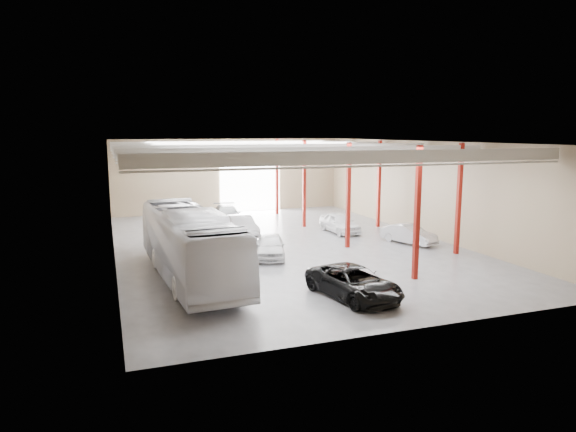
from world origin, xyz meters
TOP-DOWN VIEW (x-y plane):
  - depot_shell at (0.13, 0.48)m, footprint 22.12×32.12m
  - coach_bus at (-7.29, -5.75)m, footprint 3.90×13.40m
  - black_sedan at (-0.65, -11.71)m, footprint 3.40×5.66m
  - car_row_a at (-1.96, -3.00)m, footprint 2.92×4.62m
  - car_row_b at (-2.00, 4.02)m, footprint 1.76×4.67m
  - car_row_c at (-1.86, 9.22)m, footprint 2.78×5.55m
  - car_right_near at (8.30, -2.40)m, footprint 2.71×4.28m
  - car_right_far at (5.50, 2.80)m, footprint 1.97×4.46m

SIDE VIEW (x-z plane):
  - car_right_near at x=8.30m, z-range 0.00..1.33m
  - car_row_a at x=-1.96m, z-range 0.00..1.47m
  - black_sedan at x=-0.65m, z-range 0.00..1.47m
  - car_right_far at x=5.50m, z-range 0.00..1.49m
  - car_row_b at x=-2.00m, z-range 0.00..1.52m
  - car_row_c at x=-1.86m, z-range 0.00..1.55m
  - coach_bus at x=-7.29m, z-range 0.00..3.69m
  - depot_shell at x=0.13m, z-range 1.44..8.51m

